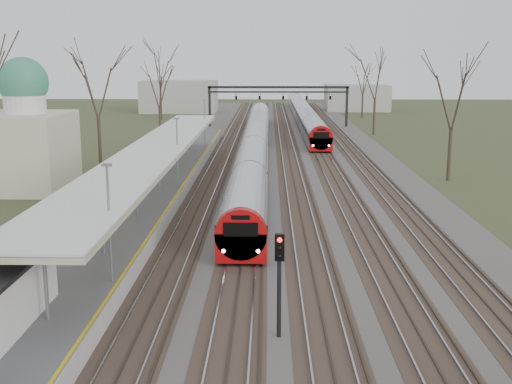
# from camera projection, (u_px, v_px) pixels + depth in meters

# --- Properties ---
(track_bed) EXTENTS (24.00, 160.00, 0.22)m
(track_bed) POSITION_uv_depth(u_px,v_px,m) (282.00, 157.00, 67.05)
(track_bed) COLOR #474442
(track_bed) RESTS_ON ground
(platform) EXTENTS (3.50, 69.00, 1.00)m
(platform) POSITION_uv_depth(u_px,v_px,m) (167.00, 185.00, 50.02)
(platform) COLOR #9E9B93
(platform) RESTS_ON ground
(canopy) EXTENTS (4.10, 50.00, 3.11)m
(canopy) POSITION_uv_depth(u_px,v_px,m) (156.00, 149.00, 44.90)
(canopy) COLOR slate
(canopy) RESTS_ON platform
(dome_building) EXTENTS (10.00, 8.00, 10.30)m
(dome_building) POSITION_uv_depth(u_px,v_px,m) (6.00, 143.00, 50.09)
(dome_building) COLOR beige
(dome_building) RESTS_ON ground
(signal_gantry) EXTENTS (21.00, 0.59, 6.08)m
(signal_gantry) POSITION_uv_depth(u_px,v_px,m) (278.00, 94.00, 95.39)
(signal_gantry) COLOR black
(signal_gantry) RESTS_ON ground
(tree_west_far) EXTENTS (5.50, 5.50, 11.33)m
(tree_west_far) POSITION_uv_depth(u_px,v_px,m) (97.00, 82.00, 58.90)
(tree_west_far) COLOR #2D231C
(tree_west_far) RESTS_ON ground
(tree_east_far) EXTENTS (5.00, 5.00, 10.30)m
(tree_east_far) POSITION_uv_depth(u_px,v_px,m) (453.00, 94.00, 52.58)
(tree_east_far) COLOR #2D231C
(tree_east_far) RESTS_ON ground
(train_near) EXTENTS (2.62, 75.21, 3.05)m
(train_near) POSITION_uv_depth(u_px,v_px,m) (256.00, 142.00, 67.88)
(train_near) COLOR #ACAEB7
(train_near) RESTS_ON ground
(train_far) EXTENTS (2.62, 75.21, 3.05)m
(train_far) POSITION_uv_depth(u_px,v_px,m) (303.00, 112.00, 105.48)
(train_far) COLOR #ACAEB7
(train_far) RESTS_ON ground
(signal_post) EXTENTS (0.35, 0.45, 4.10)m
(signal_post) POSITION_uv_depth(u_px,v_px,m) (279.00, 270.00, 23.19)
(signal_post) COLOR black
(signal_post) RESTS_ON ground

